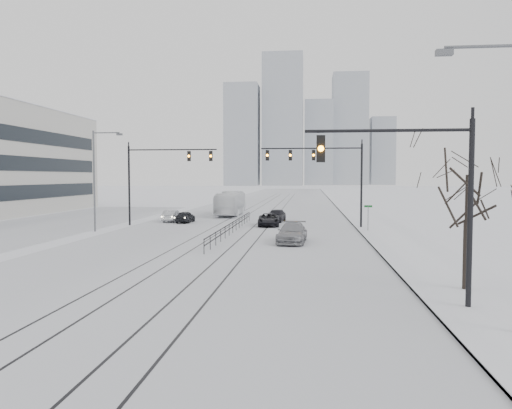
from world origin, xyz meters
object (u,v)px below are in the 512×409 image
bare_tree (468,187)px  sedan_sb_inner (185,217)px  sedan_nb_front (269,220)px  box_truck (231,204)px  traffic_mast_near (425,186)px  sedan_nb_right (292,233)px  sedan_sb_outer (172,216)px  sedan_nb_far (276,216)px

bare_tree → sedan_sb_inner: (-19.74, 30.19, -3.87)m
sedan_nb_front → box_truck: 14.55m
traffic_mast_near → box_truck: 46.04m
sedan_nb_right → traffic_mast_near: bearing=-70.1°
bare_tree → sedan_sb_outer: bare_tree is taller
sedan_nb_front → sedan_nb_right: (2.74, -12.33, 0.11)m
sedan_sb_outer → sedan_nb_front: sedan_sb_outer is taller
traffic_mast_near → sedan_nb_front: bearing=105.0°
traffic_mast_near → sedan_nb_right: traffic_mast_near is taller
traffic_mast_near → sedan_nb_far: 36.17m
traffic_mast_near → bare_tree: size_ratio=1.15×
sedan_nb_front → box_truck: box_truck is taller
sedan_sb_inner → sedan_sb_outer: sedan_sb_outer is taller
sedan_sb_outer → traffic_mast_near: bearing=118.4°
sedan_nb_front → sedan_nb_far: (0.46, 4.68, 0.08)m
traffic_mast_near → sedan_sb_inner: (-17.33, 33.19, -3.94)m
bare_tree → sedan_nb_right: (-7.85, 15.12, -3.76)m
traffic_mast_near → sedan_nb_right: size_ratio=1.39×
box_truck → bare_tree: bearing=111.5°
sedan_sb_inner → sedan_nb_front: (9.15, -2.74, 0.00)m
bare_tree → box_truck: (-16.50, 40.72, -2.99)m
sedan_nb_far → box_truck: 10.73m
traffic_mast_near → bare_tree: 3.85m
sedan_sb_inner → sedan_nb_far: sedan_nb_far is taller
traffic_mast_near → box_truck: traffic_mast_near is taller
sedan_nb_right → sedan_nb_front: bearing=105.8°
traffic_mast_near → sedan_sb_outer: traffic_mast_near is taller
box_truck → traffic_mast_near: bearing=107.3°
traffic_mast_near → sedan_nb_front: traffic_mast_near is taller
bare_tree → sedan_nb_front: size_ratio=1.36×
sedan_sb_inner → box_truck: 11.05m
traffic_mast_near → sedan_nb_front: size_ratio=1.57×
sedan_nb_front → sedan_nb_far: bearing=80.5°
bare_tree → sedan_sb_outer: (-21.49, 31.24, -3.86)m
sedan_sb_outer → sedan_nb_right: size_ratio=0.76×
bare_tree → sedan_sb_outer: 38.11m
bare_tree → box_truck: bare_tree is taller
sedan_nb_right → box_truck: 27.03m
sedan_sb_outer → sedan_nb_front: 11.54m
sedan_nb_right → sedan_nb_far: size_ratio=1.23×
traffic_mast_near → sedan_nb_right: 19.31m
traffic_mast_near → sedan_sb_outer: (-19.08, 34.24, -3.93)m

